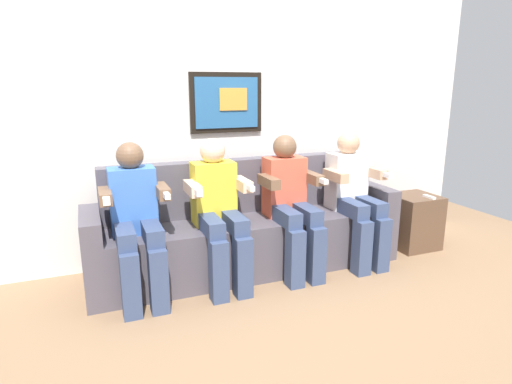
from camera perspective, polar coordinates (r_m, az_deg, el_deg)
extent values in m
plane|color=#8C6B4C|center=(3.39, 0.96, -12.13)|extent=(6.43, 6.43, 0.00)
cube|color=silver|center=(3.77, -3.55, 11.03)|extent=(4.94, 0.05, 2.60)
cube|color=black|center=(3.71, -3.98, 11.75)|extent=(0.63, 0.03, 0.50)
cube|color=#26598C|center=(3.70, -3.90, 11.74)|extent=(0.55, 0.02, 0.42)
cube|color=orange|center=(3.70, -3.05, 12.21)|extent=(0.24, 0.02, 0.18)
cube|color=#514C56|center=(3.55, -0.85, -6.95)|extent=(2.26, 0.58, 0.45)
cube|color=#514C56|center=(3.61, -2.12, 0.90)|extent=(2.26, 0.14, 0.45)
cube|color=#514C56|center=(3.31, -20.84, -7.89)|extent=(0.14, 0.58, 0.62)
cube|color=#514C56|center=(4.08, 15.13, -3.35)|extent=(0.14, 0.58, 0.62)
cube|color=#3F72CC|center=(3.20, -16.02, -1.10)|extent=(0.32, 0.20, 0.48)
sphere|color=brown|center=(3.13, -16.42, 4.65)|extent=(0.19, 0.19, 0.19)
cube|color=#38476B|center=(3.05, -17.06, -5.43)|extent=(0.12, 0.40, 0.12)
cube|color=#38476B|center=(3.07, -13.71, -5.10)|extent=(0.12, 0.40, 0.12)
cube|color=#38476B|center=(2.98, -16.31, -11.84)|extent=(0.12, 0.12, 0.45)
cube|color=#38476B|center=(2.99, -12.82, -11.45)|extent=(0.12, 0.12, 0.45)
cube|color=brown|center=(3.05, -19.41, -0.52)|extent=(0.08, 0.28, 0.08)
cube|color=brown|center=(3.09, -12.38, 0.12)|extent=(0.08, 0.28, 0.08)
cube|color=white|center=(2.93, -11.85, -0.39)|extent=(0.04, 0.13, 0.04)
cube|color=white|center=(2.90, -19.26, -1.07)|extent=(0.04, 0.10, 0.04)
cube|color=yellow|center=(3.31, -5.66, -0.13)|extent=(0.32, 0.20, 0.48)
sphere|color=beige|center=(3.24, -5.80, 5.45)|extent=(0.19, 0.19, 0.19)
cube|color=#38476B|center=(3.15, -6.14, -4.28)|extent=(0.12, 0.40, 0.12)
cube|color=#38476B|center=(3.20, -3.03, -3.92)|extent=(0.12, 0.40, 0.12)
cube|color=#38476B|center=(3.07, -4.96, -10.43)|extent=(0.12, 0.12, 0.45)
cube|color=#38476B|center=(3.13, -1.76, -9.96)|extent=(0.12, 0.12, 0.45)
cube|color=beige|center=(3.13, -8.42, 0.48)|extent=(0.08, 0.28, 0.08)
cube|color=beige|center=(3.24, -1.87, 1.07)|extent=(0.08, 0.28, 0.08)
cube|color=white|center=(3.09, -0.86, 0.63)|extent=(0.04, 0.13, 0.04)
cube|color=white|center=(2.98, -7.70, 0.00)|extent=(0.04, 0.10, 0.04)
cube|color=#D8593F|center=(3.52, 3.75, 0.76)|extent=(0.32, 0.20, 0.48)
sphere|color=brown|center=(3.46, 3.84, 6.02)|extent=(0.19, 0.19, 0.19)
cube|color=#38476B|center=(3.35, 3.78, -3.10)|extent=(0.12, 0.40, 0.12)
cube|color=#38476B|center=(3.43, 6.50, -2.76)|extent=(0.12, 0.40, 0.12)
cube|color=#38476B|center=(3.28, 5.22, -8.81)|extent=(0.12, 0.12, 0.45)
cube|color=#38476B|center=(3.36, 7.99, -8.32)|extent=(0.12, 0.12, 0.45)
cube|color=brown|center=(3.31, 1.70, 1.38)|extent=(0.08, 0.28, 0.08)
cube|color=brown|center=(3.48, 7.45, 1.88)|extent=(0.08, 0.28, 0.08)
cube|color=white|center=(3.34, 8.78, 1.51)|extent=(0.04, 0.13, 0.04)
cube|color=white|center=(3.81, 11.92, 1.51)|extent=(0.32, 0.20, 0.48)
sphere|color=tan|center=(3.75, 12.17, 6.37)|extent=(0.19, 0.19, 0.19)
cube|color=#38476B|center=(3.64, 12.33, -2.00)|extent=(0.12, 0.40, 0.12)
cube|color=#38476B|center=(3.74, 14.62, -1.70)|extent=(0.12, 0.40, 0.12)
cube|color=#38476B|center=(3.58, 13.89, -7.21)|extent=(0.12, 0.12, 0.45)
cube|color=#38476B|center=(3.68, 16.19, -6.75)|extent=(0.12, 0.12, 0.45)
cube|color=tan|center=(3.59, 10.51, 2.14)|extent=(0.08, 0.28, 0.08)
cube|color=tan|center=(3.81, 15.37, 2.53)|extent=(0.08, 0.28, 0.08)
cube|color=white|center=(3.68, 16.87, 2.21)|extent=(0.04, 0.13, 0.04)
cube|color=brown|center=(4.31, 20.13, -3.66)|extent=(0.40, 0.40, 0.50)
cube|color=white|center=(4.19, 22.01, -0.61)|extent=(0.04, 0.13, 0.02)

